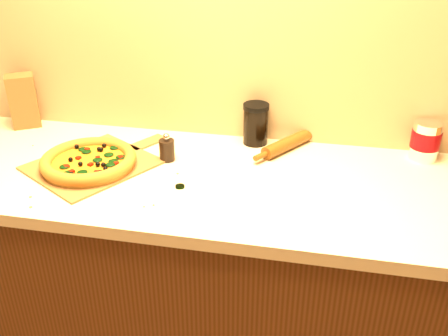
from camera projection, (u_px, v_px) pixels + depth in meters
cabinet at (201, 287)px, 1.83m from camera, size 2.80×0.65×0.86m
countertop at (198, 180)px, 1.62m from camera, size 2.84×0.68×0.04m
pizza_peel at (96, 163)px, 1.67m from camera, size 0.47×0.53×0.01m
pizza at (89, 161)px, 1.64m from camera, size 0.31×0.31×0.04m
bottle_cap at (180, 186)px, 1.54m from camera, size 0.03×0.03×0.01m
pepper_grinder at (167, 149)px, 1.69m from camera, size 0.05×0.05×0.10m
rolling_pin at (288, 143)px, 1.77m from camera, size 0.21×0.30×0.05m
coffee_canister at (426, 140)px, 1.68m from camera, size 0.10×0.10×0.13m
paper_bag at (23, 101)px, 1.93m from camera, size 0.13×0.12×0.21m
dark_jar at (256, 124)px, 1.79m from camera, size 0.09×0.09×0.15m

